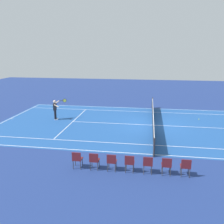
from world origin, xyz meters
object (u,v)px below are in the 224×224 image
object	(u,v)px
spectator_chair_0	(186,166)
spectator_chair_6	(77,159)
tennis_net	(153,119)
tennis_player_near	(55,109)
spectator_chair_1	(167,165)
spectator_chair_2	(148,163)
spectator_chair_4	(112,161)
tennis_ball	(199,119)
spectator_chair_5	(94,160)
spectator_chair_3	(130,162)

from	to	relation	value
spectator_chair_0	spectator_chair_6	world-z (taller)	same
tennis_net	tennis_player_near	xyz separation A→B (m)	(7.96, -0.34, 0.44)
spectator_chair_1	spectator_chair_2	size ratio (longest dim) A/B	1.00
spectator_chair_0	spectator_chair_4	size ratio (longest dim) A/B	1.00
spectator_chair_2	spectator_chair_4	size ratio (longest dim) A/B	1.00
tennis_player_near	tennis_ball	xyz separation A→B (m)	(-11.78, -1.83, -0.90)
spectator_chair_2	spectator_chair_5	bearing A→B (deg)	0.00
spectator_chair_2	spectator_chair_5	xyz separation A→B (m)	(2.55, 0.00, 0.00)
spectator_chair_1	spectator_chair_2	bearing A→B (deg)	0.00
spectator_chair_3	spectator_chair_5	world-z (taller)	same
tennis_net	tennis_player_near	distance (m)	7.98
tennis_ball	spectator_chair_6	xyz separation A→B (m)	(7.52, 9.87, 0.49)
spectator_chair_0	spectator_chair_1	size ratio (longest dim) A/B	1.00
spectator_chair_0	spectator_chair_1	xyz separation A→B (m)	(0.85, 0.00, 0.00)
spectator_chair_4	tennis_ball	bearing A→B (deg)	-120.56
tennis_net	spectator_chair_5	distance (m)	8.21
tennis_net	spectator_chair_3	world-z (taller)	tennis_net
tennis_ball	spectator_chair_4	size ratio (longest dim) A/B	0.08
spectator_chair_2	spectator_chair_6	bearing A→B (deg)	0.00
tennis_net	tennis_player_near	size ratio (longest dim) A/B	6.89
spectator_chair_0	tennis_player_near	bearing A→B (deg)	-40.67
spectator_chair_1	spectator_chair_4	bearing A→B (deg)	0.00
spectator_chair_1	spectator_chair_2	xyz separation A→B (m)	(0.85, 0.00, 0.00)
tennis_net	spectator_chair_3	xyz separation A→B (m)	(1.16, 7.69, 0.03)
tennis_player_near	spectator_chair_2	distance (m)	11.10
tennis_player_near	spectator_chair_3	world-z (taller)	tennis_player_near
spectator_chair_3	spectator_chair_6	world-z (taller)	same
tennis_ball	spectator_chair_1	size ratio (longest dim) A/B	0.08
spectator_chair_1	spectator_chair_5	distance (m)	3.39
tennis_player_near	spectator_chair_0	bearing A→B (deg)	139.33
spectator_chair_2	spectator_chair_6	size ratio (longest dim) A/B	1.00
tennis_ball	spectator_chair_5	xyz separation A→B (m)	(6.67, 9.87, 0.49)
tennis_player_near	tennis_ball	distance (m)	11.96
spectator_chair_3	spectator_chair_4	size ratio (longest dim) A/B	1.00
spectator_chair_3	spectator_chair_4	distance (m)	0.85
spectator_chair_1	spectator_chair_3	xyz separation A→B (m)	(1.70, 0.00, 0.00)
tennis_net	spectator_chair_0	bearing A→B (deg)	100.22
spectator_chair_5	tennis_ball	bearing A→B (deg)	-124.07
tennis_net	spectator_chair_2	bearing A→B (deg)	87.69
tennis_player_near	spectator_chair_1	world-z (taller)	tennis_player_near
tennis_ball	spectator_chair_6	world-z (taller)	spectator_chair_6
spectator_chair_1	spectator_chair_6	world-z (taller)	same
tennis_net	spectator_chair_1	world-z (taller)	tennis_net
tennis_player_near	spectator_chair_5	xyz separation A→B (m)	(-5.11, 8.03, -0.41)
spectator_chair_1	spectator_chair_5	world-z (taller)	same
tennis_player_near	tennis_ball	size ratio (longest dim) A/B	25.71
spectator_chair_5	spectator_chair_6	bearing A→B (deg)	0.00
spectator_chair_4	spectator_chair_6	size ratio (longest dim) A/B	1.00
spectator_chair_2	tennis_player_near	bearing A→B (deg)	-46.39
tennis_net	spectator_chair_4	distance (m)	7.95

